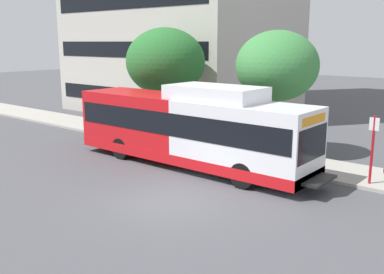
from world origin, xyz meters
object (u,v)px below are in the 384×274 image
(transit_bus, at_px, (190,128))
(street_tree_near_stop, at_px, (277,66))
(street_tree_mid_block, at_px, (166,62))
(bus_stop_sign_pole, at_px, (373,145))

(transit_bus, relative_size, street_tree_near_stop, 2.10)
(transit_bus, bearing_deg, street_tree_near_stop, -24.95)
(street_tree_near_stop, relative_size, street_tree_mid_block, 0.96)
(street_tree_near_stop, bearing_deg, bus_stop_sign_pole, -111.27)
(street_tree_near_stop, bearing_deg, street_tree_mid_block, 90.36)
(street_tree_mid_block, bearing_deg, transit_bus, -128.26)
(street_tree_mid_block, bearing_deg, bus_stop_sign_pole, -99.20)
(bus_stop_sign_pole, relative_size, street_tree_near_stop, 0.45)
(bus_stop_sign_pole, bearing_deg, street_tree_mid_block, 80.80)
(transit_bus, bearing_deg, bus_stop_sign_pole, -73.82)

